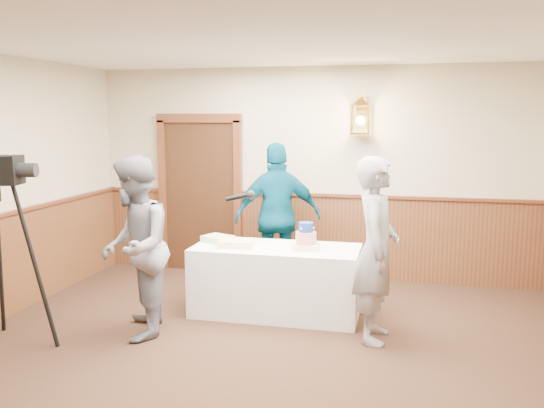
{
  "coord_description": "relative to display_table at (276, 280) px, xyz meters",
  "views": [
    {
      "loc": [
        1.19,
        -4.05,
        2.15
      ],
      "look_at": [
        -0.16,
        1.7,
        1.25
      ],
      "focal_mm": 38.0,
      "sensor_mm": 36.0,
      "label": 1
    }
  ],
  "objects": [
    {
      "name": "display_table",
      "position": [
        0.0,
        0.0,
        0.0
      ],
      "size": [
        1.8,
        0.8,
        0.75
      ],
      "primitive_type": "cube",
      "color": "white",
      "rests_on": "ground"
    },
    {
      "name": "baker",
      "position": [
        1.09,
        -0.51,
        0.52
      ],
      "size": [
        0.43,
        0.65,
        1.78
      ],
      "primitive_type": "imported",
      "rotation": [
        0.0,
        0.0,
        1.56
      ],
      "color": "gray",
      "rests_on": "ground"
    },
    {
      "name": "sheet_cake_green",
      "position": [
        -0.7,
        0.09,
        0.41
      ],
      "size": [
        0.38,
        0.35,
        0.07
      ],
      "primitive_type": "cube",
      "rotation": [
        0.0,
        0.0,
        -0.41
      ],
      "color": "#A1C78C",
      "rests_on": "display_table"
    },
    {
      "name": "assistant_p",
      "position": [
        -0.19,
        0.92,
        0.54
      ],
      "size": [
        1.17,
        0.81,
        1.84
      ],
      "primitive_type": "imported",
      "rotation": [
        0.0,
        0.0,
        3.51
      ],
      "color": "#054962",
      "rests_on": "ground"
    },
    {
      "name": "interviewer",
      "position": [
        -1.19,
        -0.95,
        0.52
      ],
      "size": [
        1.61,
        1.05,
        1.78
      ],
      "rotation": [
        0.0,
        0.0,
        -1.21
      ],
      "color": "slate",
      "rests_on": "ground"
    },
    {
      "name": "ground",
      "position": [
        0.16,
        -1.9,
        -0.38
      ],
      "size": [
        7.0,
        7.0,
        0.0
      ],
      "primitive_type": "plane",
      "color": "#311E13",
      "rests_on": "ground"
    },
    {
      "name": "tv_camera_rig",
      "position": [
        -2.26,
        -1.49,
        0.43
      ],
      "size": [
        0.71,
        0.66,
        1.8
      ],
      "rotation": [
        0.0,
        0.0,
        0.22
      ],
      "color": "black",
      "rests_on": "ground"
    },
    {
      "name": "sheet_cake_yellow",
      "position": [
        -0.43,
        -0.1,
        0.41
      ],
      "size": [
        0.4,
        0.32,
        0.08
      ],
      "primitive_type": "cube",
      "rotation": [
        0.0,
        0.0,
        0.12
      ],
      "color": "#F3DC91",
      "rests_on": "display_table"
    },
    {
      "name": "room_shell",
      "position": [
        0.11,
        -1.45,
        1.15
      ],
      "size": [
        6.02,
        7.02,
        2.81
      ],
      "color": "#BBB08C",
      "rests_on": "ground"
    },
    {
      "name": "tiered_cake",
      "position": [
        0.33,
        -0.02,
        0.49
      ],
      "size": [
        0.3,
        0.3,
        0.29
      ],
      "rotation": [
        0.0,
        0.0,
        0.1
      ],
      "color": "beige",
      "rests_on": "display_table"
    }
  ]
}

